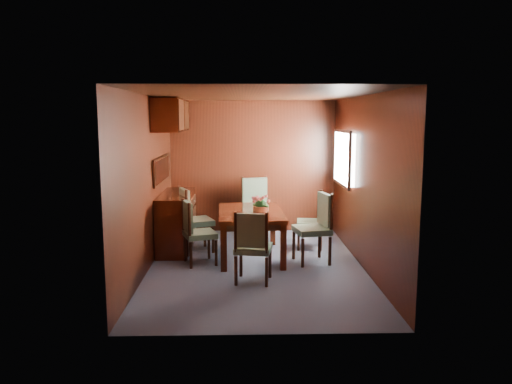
{
  "coord_description": "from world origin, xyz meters",
  "views": [
    {
      "loc": [
        -0.19,
        -6.85,
        2.11
      ],
      "look_at": [
        0.0,
        0.13,
        1.05
      ],
      "focal_mm": 35.0,
      "sensor_mm": 36.0,
      "label": 1
    }
  ],
  "objects_px": {
    "sideboard": "(177,221)",
    "chair_left_near": "(195,229)",
    "dining_table": "(250,217)",
    "chair_right_near": "(317,223)",
    "chair_head": "(253,243)",
    "flower_centerpiece": "(261,203)"
  },
  "relations": [
    {
      "from": "sideboard",
      "to": "flower_centerpiece",
      "type": "distance_m",
      "value": 1.47
    },
    {
      "from": "sideboard",
      "to": "chair_left_near",
      "type": "relative_size",
      "value": 1.5
    },
    {
      "from": "chair_right_near",
      "to": "chair_head",
      "type": "xyz_separation_m",
      "value": [
        -0.95,
        -0.93,
        -0.05
      ]
    },
    {
      "from": "chair_head",
      "to": "chair_right_near",
      "type": "bearing_deg",
      "value": 53.95
    },
    {
      "from": "sideboard",
      "to": "chair_left_near",
      "type": "height_order",
      "value": "chair_left_near"
    },
    {
      "from": "chair_left_near",
      "to": "flower_centerpiece",
      "type": "relative_size",
      "value": 3.76
    },
    {
      "from": "chair_left_near",
      "to": "chair_right_near",
      "type": "relative_size",
      "value": 0.9
    },
    {
      "from": "chair_right_near",
      "to": "flower_centerpiece",
      "type": "bearing_deg",
      "value": 57.85
    },
    {
      "from": "sideboard",
      "to": "chair_left_near",
      "type": "bearing_deg",
      "value": -66.42
    },
    {
      "from": "sideboard",
      "to": "chair_right_near",
      "type": "height_order",
      "value": "chair_right_near"
    },
    {
      "from": "chair_right_near",
      "to": "chair_head",
      "type": "bearing_deg",
      "value": 122.83
    },
    {
      "from": "sideboard",
      "to": "chair_left_near",
      "type": "xyz_separation_m",
      "value": [
        0.38,
        -0.86,
        0.07
      ]
    },
    {
      "from": "sideboard",
      "to": "dining_table",
      "type": "xyz_separation_m",
      "value": [
        1.18,
        -0.5,
        0.16
      ]
    },
    {
      "from": "dining_table",
      "to": "chair_head",
      "type": "height_order",
      "value": "chair_head"
    },
    {
      "from": "chair_left_near",
      "to": "chair_head",
      "type": "bearing_deg",
      "value": 23.78
    },
    {
      "from": "dining_table",
      "to": "chair_right_near",
      "type": "height_order",
      "value": "chair_right_near"
    },
    {
      "from": "chair_left_near",
      "to": "flower_centerpiece",
      "type": "height_order",
      "value": "flower_centerpiece"
    },
    {
      "from": "chair_left_near",
      "to": "flower_centerpiece",
      "type": "bearing_deg",
      "value": 91.89
    },
    {
      "from": "sideboard",
      "to": "flower_centerpiece",
      "type": "xyz_separation_m",
      "value": [
        1.33,
        -0.5,
        0.38
      ]
    },
    {
      "from": "flower_centerpiece",
      "to": "chair_head",
      "type": "bearing_deg",
      "value": -96.9
    },
    {
      "from": "dining_table",
      "to": "sideboard",
      "type": "bearing_deg",
      "value": 154.28
    },
    {
      "from": "chair_left_near",
      "to": "chair_head",
      "type": "relative_size",
      "value": 0.99
    }
  ]
}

